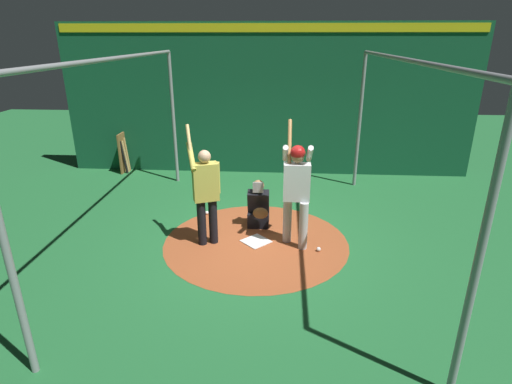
{
  "coord_description": "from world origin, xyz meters",
  "views": [
    {
      "loc": [
        6.44,
        0.44,
        3.42
      ],
      "look_at": [
        0.0,
        0.0,
        0.95
      ],
      "focal_mm": 28.62,
      "sensor_mm": 36.0,
      "label": 1
    }
  ],
  "objects_px": {
    "home_plate": "(256,241)",
    "baseball_0": "(207,213)",
    "catcher": "(258,208)",
    "bat_rack": "(124,153)",
    "batter": "(296,186)",
    "visitor": "(206,191)",
    "baseball_1": "(319,249)"
  },
  "relations": [
    {
      "from": "home_plate",
      "to": "bat_rack",
      "type": "height_order",
      "value": "bat_rack"
    },
    {
      "from": "catcher",
      "to": "bat_rack",
      "type": "relative_size",
      "value": 0.89
    },
    {
      "from": "bat_rack",
      "to": "visitor",
      "type": "bearing_deg",
      "value": 36.91
    },
    {
      "from": "home_plate",
      "to": "baseball_1",
      "type": "distance_m",
      "value": 1.12
    },
    {
      "from": "catcher",
      "to": "baseball_0",
      "type": "bearing_deg",
      "value": -112.8
    },
    {
      "from": "catcher",
      "to": "baseball_1",
      "type": "xyz_separation_m",
      "value": [
        0.93,
        1.08,
        -0.32
      ]
    },
    {
      "from": "baseball_1",
      "to": "home_plate",
      "type": "bearing_deg",
      "value": -104.09
    },
    {
      "from": "catcher",
      "to": "home_plate",
      "type": "bearing_deg",
      "value": -0.02
    },
    {
      "from": "home_plate",
      "to": "bat_rack",
      "type": "xyz_separation_m",
      "value": [
        -3.83,
        -3.79,
        0.48
      ]
    },
    {
      "from": "batter",
      "to": "bat_rack",
      "type": "distance_m",
      "value": 5.94
    },
    {
      "from": "visitor",
      "to": "bat_rack",
      "type": "distance_m",
      "value": 4.93
    },
    {
      "from": "baseball_1",
      "to": "baseball_0",
      "type": "bearing_deg",
      "value": -122.56
    },
    {
      "from": "batter",
      "to": "baseball_0",
      "type": "distance_m",
      "value": 2.35
    },
    {
      "from": "catcher",
      "to": "visitor",
      "type": "height_order",
      "value": "visitor"
    },
    {
      "from": "batter",
      "to": "bat_rack",
      "type": "relative_size",
      "value": 2.02
    },
    {
      "from": "home_plate",
      "to": "catcher",
      "type": "distance_m",
      "value": 0.75
    },
    {
      "from": "home_plate",
      "to": "baseball_1",
      "type": "height_order",
      "value": "baseball_1"
    },
    {
      "from": "catcher",
      "to": "baseball_1",
      "type": "relative_size",
      "value": 12.67
    },
    {
      "from": "batter",
      "to": "baseball_1",
      "type": "xyz_separation_m",
      "value": [
        0.23,
        0.41,
        -1.05
      ]
    },
    {
      "from": "visitor",
      "to": "bat_rack",
      "type": "bearing_deg",
      "value": -163.84
    },
    {
      "from": "home_plate",
      "to": "visitor",
      "type": "relative_size",
      "value": 0.2
    },
    {
      "from": "home_plate",
      "to": "baseball_0",
      "type": "bearing_deg",
      "value": -135.73
    },
    {
      "from": "visitor",
      "to": "baseball_0",
      "type": "height_order",
      "value": "visitor"
    },
    {
      "from": "home_plate",
      "to": "baseball_0",
      "type": "xyz_separation_m",
      "value": [
        -1.11,
        -1.09,
        0.03
      ]
    },
    {
      "from": "batter",
      "to": "visitor",
      "type": "distance_m",
      "value": 1.53
    },
    {
      "from": "catcher",
      "to": "visitor",
      "type": "distance_m",
      "value": 1.29
    },
    {
      "from": "home_plate",
      "to": "batter",
      "type": "height_order",
      "value": "batter"
    },
    {
      "from": "home_plate",
      "to": "batter",
      "type": "bearing_deg",
      "value": 86.51
    },
    {
      "from": "catcher",
      "to": "bat_rack",
      "type": "height_order",
      "value": "bat_rack"
    },
    {
      "from": "batter",
      "to": "bat_rack",
      "type": "xyz_separation_m",
      "value": [
        -3.87,
        -4.46,
        -0.6
      ]
    },
    {
      "from": "bat_rack",
      "to": "baseball_0",
      "type": "height_order",
      "value": "bat_rack"
    },
    {
      "from": "home_plate",
      "to": "visitor",
      "type": "height_order",
      "value": "visitor"
    }
  ]
}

